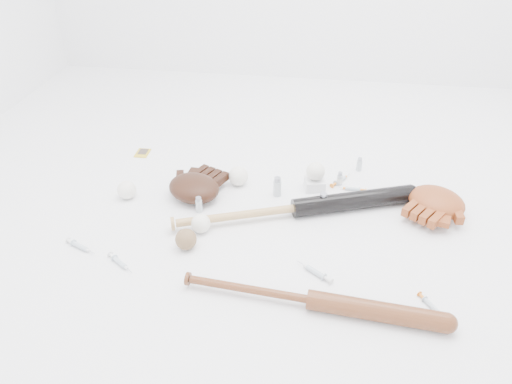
# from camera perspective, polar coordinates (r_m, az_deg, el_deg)

# --- Properties ---
(bat_dark) EXTENTS (0.98, 0.43, 0.07)m
(bat_dark) POSITION_cam_1_polar(r_m,az_deg,el_deg) (1.93, 4.58, -1.84)
(bat_dark) COLOR black
(bat_dark) RESTS_ON ground
(bat_wood) EXTENTS (0.86, 0.14, 0.06)m
(bat_wood) POSITION_cam_1_polar(r_m,az_deg,el_deg) (1.58, 6.22, -12.14)
(bat_wood) COLOR brown
(bat_wood) RESTS_ON ground
(glove_dark) EXTENTS (0.34, 0.34, 0.09)m
(glove_dark) POSITION_cam_1_polar(r_m,az_deg,el_deg) (2.05, -7.10, 0.51)
(glove_dark) COLOR black
(glove_dark) RESTS_ON ground
(glove_tan) EXTENTS (0.37, 0.37, 0.10)m
(glove_tan) POSITION_cam_1_polar(r_m,az_deg,el_deg) (2.07, 19.94, -1.01)
(glove_tan) COLOR brown
(glove_tan) RESTS_ON ground
(trading_card) EXTENTS (0.06, 0.08, 0.00)m
(trading_card) POSITION_cam_1_polar(r_m,az_deg,el_deg) (2.43, -12.84, 4.37)
(trading_card) COLOR gold
(trading_card) RESTS_ON ground
(pedestal) EXTENTS (0.10, 0.10, 0.05)m
(pedestal) POSITION_cam_1_polar(r_m,az_deg,el_deg) (2.11, 6.72, 0.95)
(pedestal) COLOR white
(pedestal) RESTS_ON ground
(baseball_on_pedestal) EXTENTS (0.08, 0.08, 0.08)m
(baseball_on_pedestal) POSITION_cam_1_polar(r_m,az_deg,el_deg) (2.08, 6.83, 2.37)
(baseball_on_pedestal) COLOR white
(baseball_on_pedestal) RESTS_ON pedestal
(baseball_left) EXTENTS (0.08, 0.08, 0.08)m
(baseball_left) POSITION_cam_1_polar(r_m,az_deg,el_deg) (2.10, -14.56, 0.23)
(baseball_left) COLOR white
(baseball_left) RESTS_ON ground
(baseball_upper) EXTENTS (0.08, 0.08, 0.08)m
(baseball_upper) POSITION_cam_1_polar(r_m,az_deg,el_deg) (2.12, -2.03, 1.83)
(baseball_upper) COLOR white
(baseball_upper) RESTS_ON ground
(baseball_mid) EXTENTS (0.07, 0.07, 0.07)m
(baseball_mid) POSITION_cam_1_polar(r_m,az_deg,el_deg) (1.86, -6.33, -3.61)
(baseball_mid) COLOR white
(baseball_mid) RESTS_ON ground
(baseball_aged) EXTENTS (0.08, 0.08, 0.08)m
(baseball_aged) POSITION_cam_1_polar(r_m,az_deg,el_deg) (1.79, -8.01, -5.37)
(baseball_aged) COLOR brown
(baseball_aged) RESTS_ON ground
(syringe_0) EXTENTS (0.15, 0.09, 0.02)m
(syringe_0) POSITION_cam_1_polar(r_m,az_deg,el_deg) (1.90, -19.48, -5.87)
(syringe_0) COLOR #ADBCC6
(syringe_0) RESTS_ON ground
(syringe_1) EXTENTS (0.15, 0.12, 0.02)m
(syringe_1) POSITION_cam_1_polar(r_m,az_deg,el_deg) (1.70, 6.80, -9.07)
(syringe_1) COLOR #ADBCC6
(syringe_1) RESTS_ON ground
(syringe_2) EXTENTS (0.11, 0.14, 0.02)m
(syringe_2) POSITION_cam_1_polar(r_m,az_deg,el_deg) (2.18, 9.60, 1.33)
(syringe_2) COLOR #ADBCC6
(syringe_2) RESTS_ON ground
(syringe_3) EXTENTS (0.09, 0.12, 0.02)m
(syringe_3) POSITION_cam_1_polar(r_m,az_deg,el_deg) (1.68, 19.38, -12.13)
(syringe_3) COLOR #ADBCC6
(syringe_3) RESTS_ON ground
(syringe_4) EXTENTS (0.13, 0.03, 0.02)m
(syringe_4) POSITION_cam_1_polar(r_m,az_deg,el_deg) (2.13, 10.98, 0.35)
(syringe_4) COLOR #ADBCC6
(syringe_4) RESTS_ON ground
(syringe_5) EXTENTS (0.13, 0.11, 0.02)m
(syringe_5) POSITION_cam_1_polar(r_m,az_deg,el_deg) (1.79, -15.31, -7.77)
(syringe_5) COLOR #ADBCC6
(syringe_5) RESTS_ON ground
(vial_0) EXTENTS (0.02, 0.02, 0.06)m
(vial_0) POSITION_cam_1_polar(r_m,az_deg,el_deg) (2.15, 9.55, 1.53)
(vial_0) COLOR #ABB6BC
(vial_0) RESTS_ON ground
(vial_1) EXTENTS (0.02, 0.02, 0.06)m
(vial_1) POSITION_cam_1_polar(r_m,az_deg,el_deg) (2.27, 11.73, 3.12)
(vial_1) COLOR #ABB6BC
(vial_1) RESTS_ON ground
(vial_2) EXTENTS (0.03, 0.03, 0.08)m
(vial_2) POSITION_cam_1_polar(r_m,az_deg,el_deg) (2.05, 2.45, 0.63)
(vial_2) COLOR #ABB6BC
(vial_2) RESTS_ON ground
(vial_3) EXTENTS (0.04, 0.04, 0.09)m
(vial_3) POSITION_cam_1_polar(r_m,az_deg,el_deg) (1.97, 7.65, -1.22)
(vial_3) COLOR #ABB6BC
(vial_3) RESTS_ON ground
(vial_4) EXTENTS (0.03, 0.03, 0.07)m
(vial_4) POSITION_cam_1_polar(r_m,az_deg,el_deg) (1.97, -6.54, -1.43)
(vial_4) COLOR #ABB6BC
(vial_4) RESTS_ON ground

